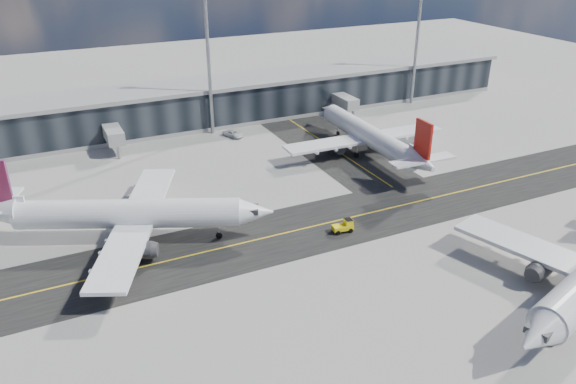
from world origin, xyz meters
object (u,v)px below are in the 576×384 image
object	(u,v)px
airliner_af	(124,214)
airliner_redtail	(370,136)
service_van	(234,134)
baggage_tug	(344,226)

from	to	relation	value
airliner_af	airliner_redtail	world-z (taller)	airliner_af
service_van	airliner_redtail	bearing A→B (deg)	-69.14
airliner_af	baggage_tug	size ratio (longest dim) A/B	12.52
baggage_tug	airliner_af	bearing A→B (deg)	-104.75
airliner_af	airliner_redtail	xyz separation A→B (m)	(46.73, 12.16, -0.19)
airliner_af	airliner_redtail	size ratio (longest dim) A/B	1.01
airliner_redtail	baggage_tug	size ratio (longest dim) A/B	12.45
baggage_tug	service_van	world-z (taller)	baggage_tug
airliner_af	baggage_tug	distance (m)	29.98
airliner_af	airliner_redtail	distance (m)	48.28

